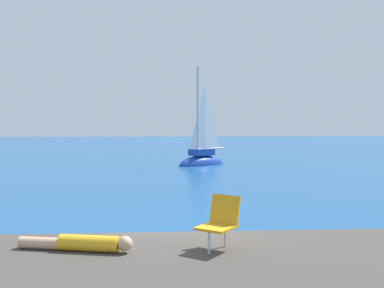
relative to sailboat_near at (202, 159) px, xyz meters
name	(u,v)px	position (x,y,z in m)	size (l,w,h in m)	color
ground_plane	(176,263)	(-1.85, -21.13, -0.39)	(160.00, 160.00, 0.00)	navy
boulder_seaward	(88,284)	(-3.43, -22.23, -0.39)	(1.34, 1.07, 0.74)	#3F3D39
boulder_inland	(261,288)	(-0.38, -22.56, -0.39)	(1.53, 1.22, 0.84)	#3B353D
sailboat_near	(202,159)	(0.00, 0.00, 0.00)	(3.74, 3.33, 7.15)	#193D99
person_sunbather	(81,243)	(-3.28, -23.55, 0.69)	(1.75, 0.52, 0.25)	gold
beach_chair	(220,220)	(-1.20, -23.53, 1.02)	(0.74, 0.76, 0.80)	orange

